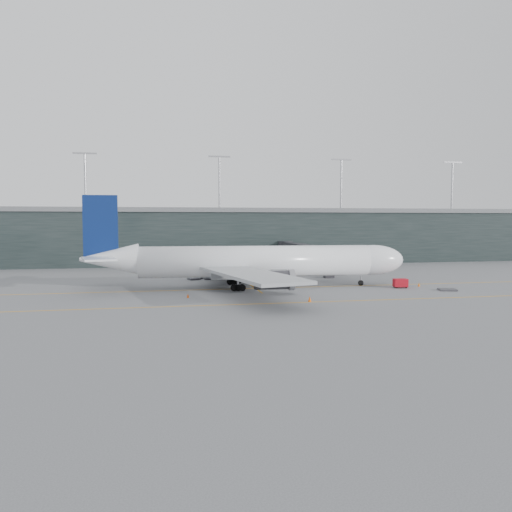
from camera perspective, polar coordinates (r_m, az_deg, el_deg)
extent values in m
plane|color=#59595E|center=(89.87, -3.69, -3.46)|extent=(320.00, 320.00, 0.00)
cube|color=orange|center=(85.93, -3.35, -3.79)|extent=(160.00, 0.25, 0.02)
cube|color=orange|center=(70.28, -1.62, -5.54)|extent=(160.00, 0.25, 0.02)
cube|color=orange|center=(110.22, -2.42, -2.07)|extent=(0.25, 60.00, 0.02)
cube|color=black|center=(146.90, -6.56, 2.16)|extent=(240.00, 35.00, 14.00)
cube|color=slate|center=(146.86, -6.59, 5.12)|extent=(240.00, 36.00, 1.20)
cylinder|color=#9E9EA3|center=(138.08, -18.93, 8.08)|extent=(0.60, 0.60, 14.00)
cylinder|color=#9E9EA3|center=(137.75, -4.20, 8.30)|extent=(0.60, 0.60, 14.00)
cylinder|color=#9E9EA3|center=(146.07, 9.71, 8.01)|extent=(0.60, 0.60, 14.00)
cylinder|color=#9E9EA3|center=(161.70, 21.49, 7.39)|extent=(0.60, 0.60, 14.00)
cylinder|color=white|center=(87.49, -0.05, -0.60)|extent=(40.51, 7.67, 5.43)
ellipsoid|color=white|center=(92.82, 13.19, -0.44)|extent=(11.68, 6.06, 5.43)
cone|color=white|center=(87.68, -16.43, -0.35)|extent=(9.91, 5.74, 5.21)
cube|color=gray|center=(87.57, -0.62, -1.97)|extent=(14.23, 5.15, 1.75)
cube|color=black|center=(94.00, 15.09, 0.12)|extent=(2.07, 2.73, 0.70)
cube|color=gray|center=(73.84, -0.66, -2.13)|extent=(13.30, 26.50, 0.48)
cylinder|color=#333338|center=(79.81, 2.00, -2.75)|extent=(6.29, 3.40, 3.06)
cube|color=gray|center=(100.71, -2.56, -0.50)|extent=(15.79, 26.57, 0.48)
cylinder|color=#333338|center=(96.15, 0.32, -1.60)|extent=(6.29, 3.40, 3.06)
cube|color=navy|center=(87.66, -17.35, 3.24)|extent=(5.71, 0.76, 10.50)
cube|color=white|center=(83.05, -17.53, -0.30)|extent=(6.32, 8.70, 0.31)
cube|color=white|center=(92.53, -16.52, 0.14)|extent=(7.04, 8.99, 0.31)
cylinder|color=black|center=(92.47, 11.88, -3.03)|extent=(0.98, 0.40, 0.96)
cylinder|color=#9E9EA3|center=(92.39, 11.89, -2.62)|extent=(0.26, 0.26, 2.28)
cylinder|color=black|center=(83.37, -2.05, -3.64)|extent=(1.16, 0.50, 1.14)
cylinder|color=black|center=(91.67, -2.57, -2.95)|extent=(1.16, 0.50, 1.14)
cube|color=#29292E|center=(95.05, 10.26, -0.14)|extent=(3.25, 3.63, 2.74)
cube|color=#29292E|center=(102.55, 8.48, 0.18)|extent=(2.88, 12.79, 2.45)
cube|color=#29292E|center=(114.46, 6.16, 0.59)|extent=(3.13, 12.80, 2.54)
cube|color=#29292E|center=(126.53, 4.28, 0.93)|extent=(3.37, 12.81, 2.64)
cylinder|color=#9E9EA3|center=(103.43, 8.32, -1.48)|extent=(0.49, 0.49, 3.72)
cube|color=#333338|center=(103.58, 8.32, -2.31)|extent=(2.01, 1.53, 0.68)
cylinder|color=#29292E|center=(133.57, 3.97, 1.09)|extent=(3.91, 3.91, 2.93)
cylinder|color=#29292E|center=(133.76, 3.96, -0.25)|extent=(1.76, 1.76, 3.52)
cube|color=#AA0C19|center=(90.87, 16.18, -2.95)|extent=(2.54, 1.81, 1.39)
cylinder|color=black|center=(90.18, 15.77, -3.44)|extent=(0.45, 0.22, 0.43)
cylinder|color=black|center=(90.74, 16.79, -3.41)|extent=(0.45, 0.22, 0.43)
cylinder|color=black|center=(91.18, 15.55, -3.35)|extent=(0.45, 0.22, 0.43)
cylinder|color=black|center=(91.74, 16.57, -3.33)|extent=(0.45, 0.22, 0.43)
cube|color=#39393E|center=(89.99, 21.02, -3.60)|extent=(3.31, 2.92, 0.28)
cube|color=#333338|center=(100.04, -7.08, -2.62)|extent=(2.80, 2.54, 0.23)
cube|color=silver|center=(99.93, -7.09, -2.03)|extent=(2.33, 2.26, 1.72)
cube|color=#255091|center=(99.84, -7.09, -1.52)|extent=(2.40, 2.34, 0.09)
cube|color=#333338|center=(101.58, -6.84, -2.53)|extent=(2.62, 2.41, 0.21)
cube|color=silver|center=(101.48, -6.84, -1.99)|extent=(2.19, 2.14, 1.58)
cube|color=#255091|center=(101.40, -6.84, -1.53)|extent=(2.26, 2.21, 0.08)
cube|color=#333338|center=(100.12, -5.31, -2.61)|extent=(2.32, 1.93, 0.22)
cube|color=#A3A8AF|center=(100.01, -5.31, -2.06)|extent=(1.88, 1.78, 1.62)
cube|color=#255091|center=(99.93, -5.31, -1.58)|extent=(1.94, 1.84, 0.09)
cone|color=orange|center=(93.84, 18.12, -3.12)|extent=(0.44, 0.44, 0.70)
cone|color=#F9600D|center=(72.93, 6.16, -4.90)|extent=(0.50, 0.50, 0.79)
cone|color=orange|center=(103.59, 0.36, -2.25)|extent=(0.48, 0.48, 0.77)
cone|color=#D44C0B|center=(76.88, -7.78, -4.51)|extent=(0.42, 0.42, 0.66)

